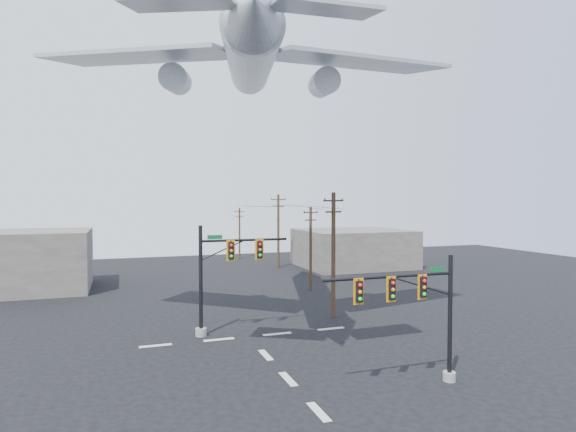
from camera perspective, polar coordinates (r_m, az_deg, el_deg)
name	(u,v)px	position (r m, az deg, el deg)	size (l,w,h in m)	color
ground	(319,412)	(22.40, 3.66, -22.17)	(120.00, 120.00, 0.00)	black
lane_markings	(280,370)	(27.03, -0.96, -17.80)	(14.00, 21.20, 0.01)	beige
signal_mast_near	(420,312)	(24.79, 15.42, -10.91)	(7.27, 0.70, 6.39)	gray
signal_mast_far	(220,277)	(33.02, -8.08, -7.12)	(6.42, 0.82, 7.43)	gray
utility_pole_a	(333,252)	(37.47, 5.40, -4.28)	(1.91, 0.63, 9.71)	#402C1B
utility_pole_b	(311,247)	(48.32, 2.70, -3.67)	(1.68, 0.48, 8.41)	#402C1B
utility_pole_c	(278,229)	(64.34, -1.16, -1.60)	(1.98, 0.60, 9.80)	#402C1B
utility_pole_d	(239,232)	(74.17, -5.77, -1.93)	(1.59, 0.51, 7.82)	#402C1B
power_lines	(286,206)	(55.98, -0.25, 1.16)	(6.17, 38.12, 0.31)	black
airliner	(251,59)	(35.13, -4.45, 18.08)	(27.59, 29.61, 7.83)	#B7BDC4
building_right	(353,248)	(66.35, 7.75, -3.79)	(14.00, 12.00, 5.00)	slate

